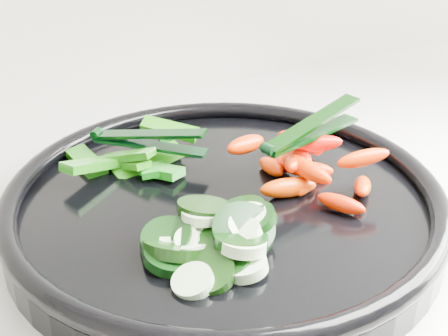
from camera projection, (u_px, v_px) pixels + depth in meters
name	position (u px, v px, depth m)	size (l,w,h in m)	color
veggie_tray	(224.00, 203.00, 0.53)	(0.40, 0.40, 0.04)	black
cucumber_pile	(207.00, 240.00, 0.46)	(0.12, 0.12, 0.04)	black
carrot_pile	(303.00, 162.00, 0.55)	(0.13, 0.17, 0.05)	#FF6300
pepper_pile	(135.00, 158.00, 0.58)	(0.15, 0.11, 0.03)	#0D720A
tong_carrot	(310.00, 130.00, 0.54)	(0.11, 0.04, 0.02)	black
tong_pepper	(146.00, 139.00, 0.58)	(0.09, 0.09, 0.02)	black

